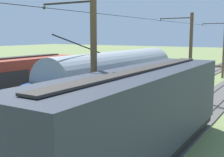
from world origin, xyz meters
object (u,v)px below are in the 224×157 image
object	(u,v)px
catenary_pole_foreground	(223,48)
catenary_pole_mid_near	(190,54)
vintage_streetcar	(116,82)
boxcar_far_siding	(140,113)
spare_tie_stack	(40,96)
catenary_pole_mid_far	(92,73)

from	to	relation	value
catenary_pole_foreground	catenary_pole_mid_near	xyz separation A→B (m)	(0.00, 14.09, 0.00)
vintage_streetcar	boxcar_far_siding	world-z (taller)	vintage_streetcar
catenary_pole_mid_near	spare_tie_stack	xyz separation A→B (m)	(10.66, 6.69, -3.49)
boxcar_far_siding	catenary_pole_mid_near	world-z (taller)	catenary_pole_mid_near
catenary_pole_foreground	catenary_pole_mid_far	distance (m)	28.18
catenary_pole_foreground	catenary_pole_mid_near	size ratio (longest dim) A/B	1.00
catenary_pole_mid_far	catenary_pole_foreground	bearing A→B (deg)	-90.00
catenary_pole_mid_far	spare_tie_stack	world-z (taller)	catenary_pole_mid_far
catenary_pole_mid_near	spare_tie_stack	world-z (taller)	catenary_pole_mid_near
spare_tie_stack	vintage_streetcar	bearing A→B (deg)	174.17
catenary_pole_mid_near	spare_tie_stack	bearing A→B (deg)	32.10
catenary_pole_mid_far	spare_tie_stack	size ratio (longest dim) A/B	2.99
catenary_pole_mid_far	spare_tie_stack	xyz separation A→B (m)	(10.66, -7.40, -3.49)
catenary_pole_foreground	catenary_pole_mid_near	bearing A→B (deg)	90.00
boxcar_far_siding	catenary_pole_foreground	world-z (taller)	catenary_pole_foreground
catenary_pole_foreground	catenary_pole_mid_far	xyz separation A→B (m)	(0.00, 28.18, 0.00)
vintage_streetcar	catenary_pole_mid_far	xyz separation A→B (m)	(-2.69, 6.59, 1.51)
vintage_streetcar	spare_tie_stack	distance (m)	8.25
boxcar_far_siding	spare_tie_stack	world-z (taller)	boxcar_far_siding
vintage_streetcar	catenary_pole_foreground	distance (m)	21.81
catenary_pole_foreground	catenary_pole_mid_near	world-z (taller)	same
boxcar_far_siding	spare_tie_stack	bearing A→B (deg)	-28.66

